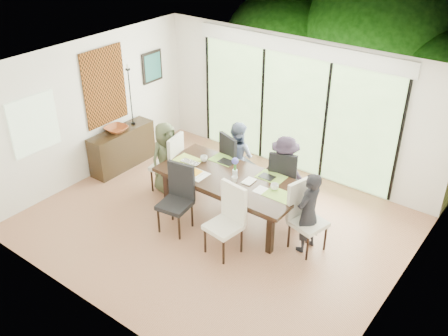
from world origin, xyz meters
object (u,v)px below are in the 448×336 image
Objects in this scene: vase at (235,173)px; cup_c at (275,187)px; table_top at (231,178)px; person_far_right at (284,172)px; sideboard at (122,148)px; chair_far_left at (238,160)px; bowl at (116,129)px; cup_b at (235,179)px; person_right_end at (308,213)px; chair_near_left at (174,200)px; laptop at (188,163)px; cup_a at (204,159)px; person_far_left at (238,156)px; chair_right_end at (309,218)px; person_left_end at (166,157)px; chair_left_end at (166,162)px; chair_near_right at (223,222)px; chair_far_right at (284,177)px.

cup_c is (0.75, 0.05, -0.01)m from vase.
table_top is 1.00m from person_far_right.
sideboard is at bearing 179.77° from cup_c.
chair_far_left is 2.52m from bowl.
person_far_right is 1.02m from cup_b.
cup_c is (0.65, 0.20, 0.00)m from cup_b.
table_top is 1.86× the size of person_right_end.
table_top is 1.86× the size of person_far_right.
chair_far_left is 2.70× the size of bowl.
chair_near_left is 8.87× the size of cup_c.
cup_b is at bearing 41.14° from chair_near_left.
person_far_right is at bearing 66.73° from cup_b.
bowl reaches higher than vase.
laptop reaches higher than sideboard.
cup_a is 2.16m from sideboard.
chair_right_end is at bearing 167.97° from person_far_left.
person_left_end is at bearing 176.49° from cup_b.
cup_b is 0.68m from cup_c.
chair_left_end is 1.58m from vase.
cup_b is (1.63, -0.10, 0.16)m from person_left_end.
person_left_end and person_far_right have the same top height.
chair_left_end is at bearing 12.24° from person_far_right.
chair_left_end is (-1.50, 0.00, -0.18)m from table_top.
laptop is 2.01m from sideboard.
cup_b reaches higher than laptop.
person_far_left reaches higher than chair_right_end.
chair_far_left and chair_near_right have the same top height.
person_left_end is 1.64m from cup_b.
chair_right_end reaches higher than bowl.
chair_left_end is 1.33m from sideboard.
person_far_left is 2.50m from bowl.
table_top is 1.75× the size of sideboard.
person_right_end is at bearing 49.03° from chair_near_right.
person_left_end is 1.54m from vase.
table_top is 19.35× the size of cup_a.
person_right_end is 0.94× the size of sideboard.
chair_right_end is 2.22m from cup_a.
sideboard is at bearing 2.22° from person_far_right.
bowl reaches higher than table_top.
person_left_end is at bearing 3.22° from chair_far_right.
chair_left_end is 0.86m from cup_a.
chair_far_right is 1.00× the size of chair_near_left.
person_far_right is at bearing 57.34° from vase.
bowl is (0.00, -0.10, 0.46)m from sideboard.
chair_right_end is 9.17× the size of vase.
chair_far_left is 0.85× the size of person_far_left.
chair_right_end is 4.32m from sideboard.
table_top is 1.51m from chair_right_end.
laptop is (-0.40, -0.93, 0.12)m from person_far_left.
cup_a is (-2.20, 0.15, 0.26)m from chair_right_end.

